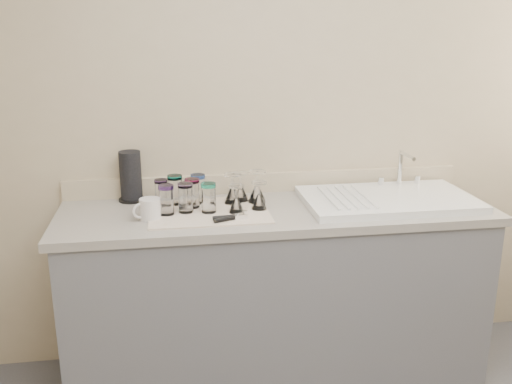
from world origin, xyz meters
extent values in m
cube|color=tan|center=(0.00, 1.50, 1.25)|extent=(3.50, 0.04, 2.50)
cube|color=slate|center=(0.00, 1.20, 0.43)|extent=(2.00, 0.60, 0.86)
cube|color=gray|center=(0.00, 1.20, 0.88)|extent=(2.06, 0.62, 0.04)
cube|color=white|center=(0.55, 1.20, 0.92)|extent=(0.82, 0.50, 0.03)
cylinder|color=silver|center=(0.69, 1.40, 1.03)|extent=(0.02, 0.02, 0.18)
cylinder|color=silver|center=(0.69, 1.32, 1.10)|extent=(0.02, 0.16, 0.02)
cylinder|color=silver|center=(0.59, 1.40, 0.96)|extent=(0.03, 0.03, 0.04)
cylinder|color=silver|center=(0.79, 1.40, 0.96)|extent=(0.03, 0.03, 0.04)
cube|color=white|center=(-0.33, 1.19, 0.90)|extent=(0.55, 0.42, 0.01)
cylinder|color=white|center=(-0.54, 1.32, 0.96)|extent=(0.06, 0.06, 0.11)
cylinder|color=#70459E|center=(-0.54, 1.32, 1.02)|extent=(0.06, 0.06, 0.02)
cylinder|color=white|center=(-0.48, 1.32, 0.97)|extent=(0.07, 0.07, 0.12)
cylinder|color=#0D8481|center=(-0.48, 1.32, 1.04)|extent=(0.07, 0.07, 0.02)
cylinder|color=white|center=(-0.37, 1.32, 0.97)|extent=(0.07, 0.07, 0.12)
cylinder|color=blue|center=(-0.37, 1.32, 1.04)|extent=(0.07, 0.07, 0.02)
cylinder|color=white|center=(-0.52, 1.17, 0.97)|extent=(0.07, 0.07, 0.12)
cylinder|color=#683CAE|center=(-0.52, 1.17, 1.04)|extent=(0.07, 0.07, 0.02)
cylinder|color=white|center=(-0.43, 1.18, 0.97)|extent=(0.07, 0.07, 0.12)
cylinder|color=#BD93E6|center=(-0.43, 1.18, 1.04)|extent=(0.07, 0.07, 0.02)
cylinder|color=white|center=(-0.33, 1.17, 0.97)|extent=(0.07, 0.07, 0.12)
cylinder|color=#27C4AD|center=(-0.33, 1.17, 1.04)|extent=(0.07, 0.07, 0.02)
cylinder|color=white|center=(-0.40, 1.26, 0.97)|extent=(0.07, 0.07, 0.12)
cylinder|color=#E4207C|center=(-0.40, 1.26, 1.04)|extent=(0.07, 0.07, 0.02)
cone|color=white|center=(-0.20, 1.29, 0.95)|extent=(0.08, 0.08, 0.08)
cylinder|color=white|center=(-0.20, 1.29, 1.01)|extent=(0.01, 0.01, 0.06)
cylinder|color=white|center=(-0.20, 1.29, 1.05)|extent=(0.08, 0.08, 0.01)
cone|color=white|center=(-0.08, 1.29, 0.95)|extent=(0.09, 0.09, 0.08)
cylinder|color=white|center=(-0.08, 1.29, 1.02)|extent=(0.01, 0.01, 0.06)
cylinder|color=white|center=(-0.08, 1.29, 1.06)|extent=(0.09, 0.09, 0.01)
cone|color=white|center=(-0.20, 1.15, 0.94)|extent=(0.07, 0.07, 0.07)
cylinder|color=white|center=(-0.20, 1.15, 1.00)|extent=(0.01, 0.01, 0.05)
cylinder|color=white|center=(-0.20, 1.15, 1.03)|extent=(0.07, 0.07, 0.01)
cone|color=white|center=(-0.09, 1.18, 0.94)|extent=(0.07, 0.07, 0.07)
cylinder|color=white|center=(-0.09, 1.18, 1.00)|extent=(0.01, 0.01, 0.05)
cylinder|color=white|center=(-0.09, 1.18, 1.03)|extent=(0.07, 0.07, 0.01)
cone|color=white|center=(-0.16, 1.33, 0.95)|extent=(0.08, 0.08, 0.07)
cylinder|color=white|center=(-0.16, 1.33, 1.01)|extent=(0.01, 0.01, 0.06)
cylinder|color=white|center=(-0.16, 1.33, 1.05)|extent=(0.08, 0.08, 0.01)
cube|color=silver|center=(-0.19, 1.06, 0.92)|extent=(0.07, 0.04, 0.02)
cylinder|color=black|center=(-0.26, 1.03, 0.92)|extent=(0.12, 0.06, 0.02)
cylinder|color=black|center=(-0.26, 1.05, 0.92)|extent=(0.12, 0.03, 0.02)
cylinder|color=silver|center=(-0.59, 1.13, 0.95)|extent=(0.12, 0.12, 0.10)
torus|color=silver|center=(-0.64, 1.11, 0.95)|extent=(0.07, 0.04, 0.07)
cylinder|color=black|center=(-0.69, 1.43, 0.91)|extent=(0.13, 0.13, 0.01)
cylinder|color=black|center=(-0.69, 1.43, 1.03)|extent=(0.11, 0.11, 0.24)
camera|label=1|loc=(-0.50, -1.33, 1.74)|focal=40.00mm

